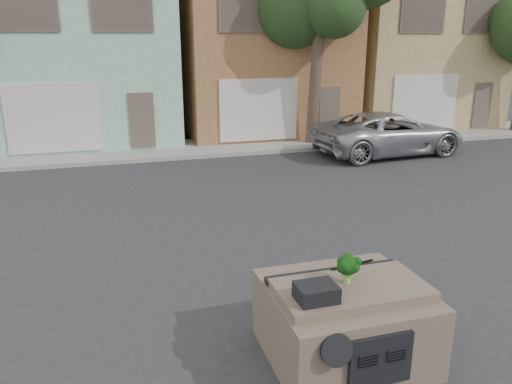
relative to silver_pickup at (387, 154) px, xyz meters
name	(u,v)px	position (x,y,z in m)	size (l,w,h in m)	color
ground_plane	(272,264)	(-7.14, -7.75, 0.00)	(120.00, 120.00, 0.00)	#303033
sidewalk	(185,149)	(-7.14, 2.75, 0.07)	(40.00, 3.00, 0.15)	gray
townhouse_mint	(82,47)	(-10.64, 6.75, 3.77)	(7.20, 8.20, 7.55)	#9CC9AB
townhouse_tan	(255,47)	(-3.14, 6.75, 3.77)	(7.20, 8.20, 7.55)	#95653D
townhouse_beige	(399,46)	(4.36, 6.75, 3.77)	(7.20, 8.20, 7.55)	tan
silver_pickup	(387,154)	(0.00, 0.00, 0.00)	(2.59, 5.62, 1.56)	#A6A8AD
tree_near	(317,35)	(-2.14, 2.05, 4.25)	(4.40, 4.00, 8.50)	#24401C
car_dashboard	(344,319)	(-7.14, -10.75, 0.56)	(2.00, 1.80, 1.12)	brown
instrument_hump	(316,292)	(-7.72, -11.10, 1.22)	(0.48, 0.38, 0.20)	black
wiper_arm	(353,265)	(-6.86, -10.37, 1.13)	(0.70, 0.03, 0.02)	black
broccoli	(347,269)	(-7.16, -10.80, 1.32)	(0.32, 0.32, 0.39)	black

